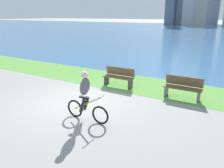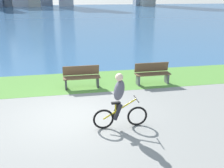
# 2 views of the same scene
# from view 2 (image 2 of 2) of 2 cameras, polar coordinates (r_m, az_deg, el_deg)

# --- Properties ---
(ground_plane) EXTENTS (300.00, 300.00, 0.00)m
(ground_plane) POSITION_cam_2_polar(r_m,az_deg,el_deg) (8.53, -8.10, -6.92)
(ground_plane) COLOR gray
(grass_strip_bayside) EXTENTS (120.00, 2.87, 0.01)m
(grass_strip_bayside) POSITION_cam_2_polar(r_m,az_deg,el_deg) (11.66, -9.12, 0.33)
(grass_strip_bayside) COLOR #59933D
(grass_strip_bayside) RESTS_ON ground
(bay_water_surface) EXTENTS (300.00, 76.73, 0.00)m
(bay_water_surface) POSITION_cam_2_polar(r_m,az_deg,el_deg) (50.98, -11.18, 14.68)
(bay_water_surface) COLOR #386693
(bay_water_surface) RESTS_ON ground
(cyclist_lead) EXTENTS (1.61, 0.52, 1.65)m
(cyclist_lead) POSITION_cam_2_polar(r_m,az_deg,el_deg) (7.45, 1.63, -3.71)
(cyclist_lead) COLOR black
(cyclist_lead) RESTS_ON ground
(bench_near_path) EXTENTS (1.50, 0.47, 0.90)m
(bench_near_path) POSITION_cam_2_polar(r_m,az_deg,el_deg) (10.87, -6.63, 1.53)
(bench_near_path) COLOR brown
(bench_near_path) RESTS_ON ground
(bench_far_along_path) EXTENTS (1.50, 0.47, 0.90)m
(bench_far_along_path) POSITION_cam_2_polar(r_m,az_deg,el_deg) (11.41, 8.74, 2.28)
(bench_far_along_path) COLOR brown
(bench_far_along_path) RESTS_ON ground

